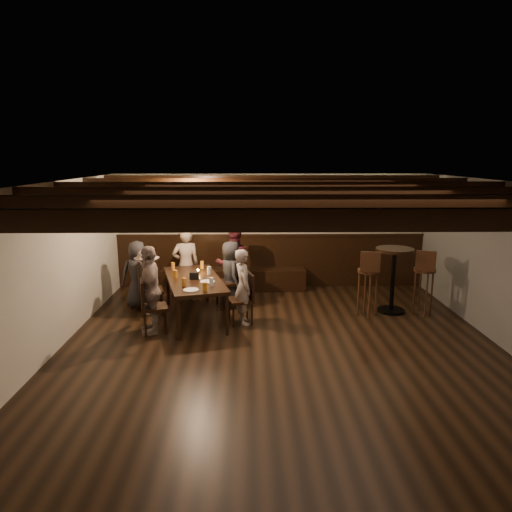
{
  "coord_description": "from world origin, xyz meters",
  "views": [
    {
      "loc": [
        -0.48,
        -6.05,
        2.74
      ],
      "look_at": [
        -0.36,
        1.3,
        1.14
      ],
      "focal_mm": 32.0,
      "sensor_mm": 36.0,
      "label": 1
    }
  ],
  "objects_px": {
    "dining_table": "(194,282)",
    "chair_right_near": "(230,291)",
    "person_bench_left": "(138,274)",
    "person_left_near": "(148,282)",
    "chair_left_far": "(154,316)",
    "person_left_far": "(150,290)",
    "person_right_far": "(243,287)",
    "person_right_near": "(231,274)",
    "high_top_table": "(394,270)",
    "person_bench_right": "(233,264)",
    "chair_left_near": "(150,299)",
    "bar_stool_left": "(367,292)",
    "bar_stool_right": "(423,290)",
    "chair_right_far": "(241,308)",
    "person_bench_centre": "(186,265)"
  },
  "relations": [
    {
      "from": "dining_table",
      "to": "person_right_far",
      "type": "xyz_separation_m",
      "value": [
        0.84,
        -0.24,
        -0.02
      ]
    },
    {
      "from": "chair_right_near",
      "to": "person_bench_right",
      "type": "distance_m",
      "value": 0.63
    },
    {
      "from": "chair_right_near",
      "to": "person_bench_right",
      "type": "relative_size",
      "value": 0.69
    },
    {
      "from": "person_right_far",
      "to": "high_top_table",
      "type": "relative_size",
      "value": 1.09
    },
    {
      "from": "person_bench_left",
      "to": "person_left_near",
      "type": "xyz_separation_m",
      "value": [
        0.26,
        -0.4,
        -0.04
      ]
    },
    {
      "from": "person_right_near",
      "to": "person_bench_right",
      "type": "bearing_deg",
      "value": -18.43
    },
    {
      "from": "person_right_far",
      "to": "person_left_far",
      "type": "bearing_deg",
      "value": 90.0
    },
    {
      "from": "person_left_near",
      "to": "person_bench_left",
      "type": "bearing_deg",
      "value": -161.57
    },
    {
      "from": "bar_stool_left",
      "to": "dining_table",
      "type": "bearing_deg",
      "value": -170.5
    },
    {
      "from": "high_top_table",
      "to": "bar_stool_right",
      "type": "bearing_deg",
      "value": -17.43
    },
    {
      "from": "person_bench_left",
      "to": "person_bench_right",
      "type": "relative_size",
      "value": 0.88
    },
    {
      "from": "chair_left_far",
      "to": "person_left_far",
      "type": "height_order",
      "value": "person_left_far"
    },
    {
      "from": "person_bench_right",
      "to": "bar_stool_right",
      "type": "distance_m",
      "value": 3.52
    },
    {
      "from": "dining_table",
      "to": "high_top_table",
      "type": "distance_m",
      "value": 3.52
    },
    {
      "from": "person_bench_left",
      "to": "person_right_far",
      "type": "relative_size",
      "value": 0.99
    },
    {
      "from": "person_left_near",
      "to": "high_top_table",
      "type": "relative_size",
      "value": 1.01
    },
    {
      "from": "chair_left_far",
      "to": "bar_stool_right",
      "type": "xyz_separation_m",
      "value": [
        4.58,
        0.76,
        0.18
      ]
    },
    {
      "from": "chair_left_near",
      "to": "person_bench_right",
      "type": "relative_size",
      "value": 0.64
    },
    {
      "from": "chair_right_near",
      "to": "high_top_table",
      "type": "relative_size",
      "value": 0.85
    },
    {
      "from": "chair_left_near",
      "to": "chair_right_near",
      "type": "height_order",
      "value": "chair_right_near"
    },
    {
      "from": "chair_right_far",
      "to": "person_bench_right",
      "type": "distance_m",
      "value": 1.44
    },
    {
      "from": "chair_left_far",
      "to": "bar_stool_left",
      "type": "bearing_deg",
      "value": 86.14
    },
    {
      "from": "chair_right_near",
      "to": "bar_stool_left",
      "type": "xyz_separation_m",
      "value": [
        2.43,
        -0.54,
        0.14
      ]
    },
    {
      "from": "bar_stool_right",
      "to": "chair_left_near",
      "type": "bearing_deg",
      "value": -159.82
    },
    {
      "from": "chair_left_far",
      "to": "high_top_table",
      "type": "distance_m",
      "value": 4.22
    },
    {
      "from": "chair_right_far",
      "to": "person_bench_left",
      "type": "distance_m",
      "value": 2.14
    },
    {
      "from": "person_right_near",
      "to": "chair_right_near",
      "type": "bearing_deg",
      "value": 90.0
    },
    {
      "from": "chair_right_near",
      "to": "person_right_near",
      "type": "bearing_deg",
      "value": -90.0
    },
    {
      "from": "chair_right_near",
      "to": "person_left_far",
      "type": "relative_size",
      "value": 0.7
    },
    {
      "from": "bar_stool_left",
      "to": "chair_right_far",
      "type": "bearing_deg",
      "value": -163.48
    },
    {
      "from": "chair_left_far",
      "to": "person_bench_centre",
      "type": "bearing_deg",
      "value": 154.41
    },
    {
      "from": "chair_left_far",
      "to": "person_left_far",
      "type": "xyz_separation_m",
      "value": [
        -0.03,
        -0.01,
        0.44
      ]
    },
    {
      "from": "dining_table",
      "to": "person_right_near",
      "type": "height_order",
      "value": "person_right_near"
    },
    {
      "from": "person_right_far",
      "to": "high_top_table",
      "type": "distance_m",
      "value": 2.72
    },
    {
      "from": "chair_left_near",
      "to": "high_top_table",
      "type": "bearing_deg",
      "value": 75.58
    },
    {
      "from": "dining_table",
      "to": "person_left_near",
      "type": "xyz_separation_m",
      "value": [
        -0.84,
        0.24,
        -0.07
      ]
    },
    {
      "from": "person_bench_right",
      "to": "chair_left_far",
      "type": "bearing_deg",
      "value": 39.84
    },
    {
      "from": "chair_right_near",
      "to": "chair_right_far",
      "type": "distance_m",
      "value": 0.9
    },
    {
      "from": "bar_stool_left",
      "to": "person_bench_right",
      "type": "bearing_deg",
      "value": 164.65
    },
    {
      "from": "person_left_near",
      "to": "bar_stool_left",
      "type": "relative_size",
      "value": 0.99
    },
    {
      "from": "person_right_near",
      "to": "high_top_table",
      "type": "bearing_deg",
      "value": -111.62
    },
    {
      "from": "dining_table",
      "to": "chair_right_far",
      "type": "distance_m",
      "value": 0.94
    },
    {
      "from": "chair_right_far",
      "to": "person_left_far",
      "type": "xyz_separation_m",
      "value": [
        -1.42,
        -0.38,
        0.44
      ]
    },
    {
      "from": "dining_table",
      "to": "chair_right_near",
      "type": "relative_size",
      "value": 2.09
    },
    {
      "from": "chair_right_far",
      "to": "person_bench_right",
      "type": "height_order",
      "value": "person_bench_right"
    },
    {
      "from": "dining_table",
      "to": "bar_stool_left",
      "type": "height_order",
      "value": "bar_stool_left"
    },
    {
      "from": "chair_left_near",
      "to": "person_left_far",
      "type": "distance_m",
      "value": 1.0
    },
    {
      "from": "chair_left_far",
      "to": "bar_stool_left",
      "type": "height_order",
      "value": "bar_stool_left"
    },
    {
      "from": "high_top_table",
      "to": "person_right_near",
      "type": "bearing_deg",
      "value": 173.39
    },
    {
      "from": "chair_left_far",
      "to": "person_right_far",
      "type": "xyz_separation_m",
      "value": [
        1.42,
        0.38,
        0.37
      ]
    }
  ]
}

